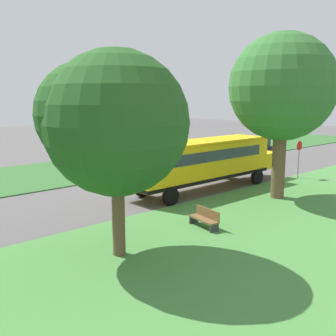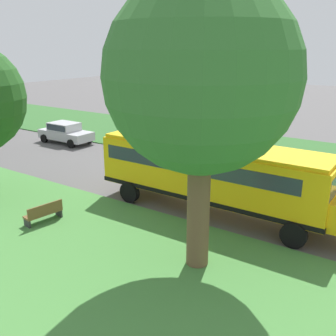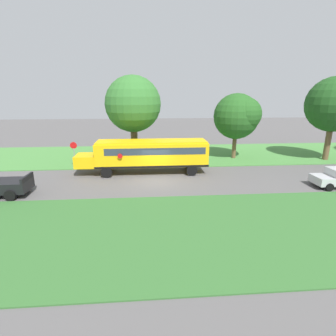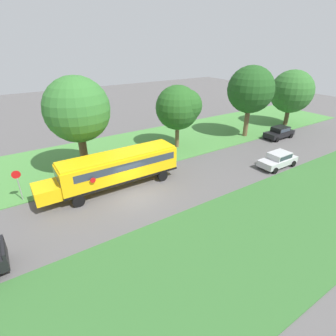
# 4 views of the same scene
# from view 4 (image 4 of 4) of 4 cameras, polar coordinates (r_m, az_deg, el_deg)

# --- Properties ---
(ground_plane) EXTENTS (120.00, 120.00, 0.00)m
(ground_plane) POSITION_cam_4_polar(r_m,az_deg,el_deg) (22.60, -6.87, -6.14)
(ground_plane) COLOR #565454
(grass_verge) EXTENTS (12.00, 80.00, 0.08)m
(grass_verge) POSITION_cam_4_polar(r_m,az_deg,el_deg) (30.94, -15.28, 2.37)
(grass_verge) COLOR #47843D
(grass_verge) RESTS_ON ground
(grass_far_side) EXTENTS (10.00, 80.00, 0.07)m
(grass_far_side) POSITION_cam_4_polar(r_m,az_deg,el_deg) (16.66, 8.17, -19.93)
(grass_far_side) COLOR #33662D
(grass_far_side) RESTS_ON ground
(school_bus) EXTENTS (2.84, 12.42, 3.16)m
(school_bus) POSITION_cam_4_polar(r_m,az_deg,el_deg) (23.45, -11.11, 0.15)
(school_bus) COLOR yellow
(school_bus) RESTS_ON ground
(car_silver_nearest) EXTENTS (2.02, 4.40, 1.56)m
(car_silver_nearest) POSITION_cam_4_polar(r_m,az_deg,el_deg) (29.56, 22.87, 1.83)
(car_silver_nearest) COLOR #B7B7BC
(car_silver_nearest) RESTS_ON ground
(car_black_middle) EXTENTS (2.02, 4.40, 1.56)m
(car_black_middle) POSITION_cam_4_polar(r_m,az_deg,el_deg) (38.74, 23.11, 7.25)
(car_black_middle) COLOR black
(car_black_middle) RESTS_ON ground
(oak_tree_beside_bus) EXTENTS (5.95, 5.95, 9.34)m
(oak_tree_beside_bus) POSITION_cam_4_polar(r_m,az_deg,el_deg) (25.59, -19.23, 11.83)
(oak_tree_beside_bus) COLOR brown
(oak_tree_beside_bus) RESTS_ON ground
(oak_tree_roadside_mid) EXTENTS (5.18, 5.15, 7.50)m
(oak_tree_roadside_mid) POSITION_cam_4_polar(r_m,az_deg,el_deg) (31.25, 2.60, 13.08)
(oak_tree_roadside_mid) COLOR brown
(oak_tree_roadside_mid) RESTS_ON ground
(oak_tree_far_end) EXTENTS (5.98, 5.98, 9.29)m
(oak_tree_far_end) POSITION_cam_4_polar(r_m,az_deg,el_deg) (36.87, 17.38, 15.88)
(oak_tree_far_end) COLOR brown
(oak_tree_far_end) RESTS_ON ground
(oak_tree_across_road) EXTENTS (6.23, 6.23, 8.27)m
(oak_tree_across_road) POSITION_cam_4_polar(r_m,az_deg,el_deg) (44.73, 25.47, 14.78)
(oak_tree_across_road) COLOR #4C3826
(oak_tree_across_road) RESTS_ON ground
(stop_sign) EXTENTS (0.08, 0.68, 2.74)m
(stop_sign) POSITION_cam_4_polar(r_m,az_deg,el_deg) (24.23, -29.84, -2.66)
(stop_sign) COLOR gray
(stop_sign) RESTS_ON ground
(park_bench) EXTENTS (1.66, 0.74, 0.92)m
(park_bench) POSITION_cam_4_polar(r_m,az_deg,el_deg) (30.36, -5.24, 3.65)
(park_bench) COLOR brown
(park_bench) RESTS_ON ground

